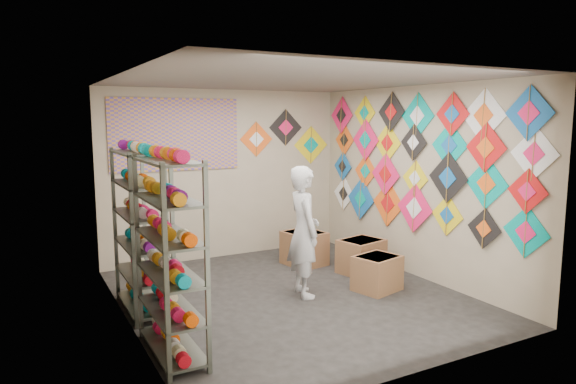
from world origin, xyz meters
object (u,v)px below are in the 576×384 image
shelf_rack_back (139,231)px  carton_a (377,273)px  shopkeeper (304,231)px  carton_b (361,256)px  shelf_rack_front (170,258)px  carton_c (304,248)px

shelf_rack_back → carton_a: 3.07m
shopkeeper → carton_a: (0.94, -0.31, -0.60)m
shopkeeper → carton_b: bearing=-60.7°
shopkeeper → carton_a: shopkeeper is taller
shelf_rack_front → shelf_rack_back: size_ratio=1.00×
carton_a → shopkeeper: bearing=147.5°
shelf_rack_front → shopkeeper: size_ratio=1.14×
shelf_rack_back → carton_c: size_ratio=3.24×
shopkeeper → carton_b: (1.22, 0.43, -0.59)m
carton_b → carton_c: 0.93m
shelf_rack_front → shopkeeper: 2.12m
shopkeeper → carton_a: bearing=-98.1°
carton_a → shelf_rack_back: bearing=150.8°
shelf_rack_front → carton_b: (3.17, 1.27, -0.70)m
shelf_rack_back → shelf_rack_front: bearing=-90.0°
carton_c → shelf_rack_front: bearing=-151.7°
shelf_rack_front → carton_a: size_ratio=3.44×
shelf_rack_front → carton_b: size_ratio=3.16×
carton_a → carton_c: bearing=84.5°
carton_c → shelf_rack_back: bearing=-173.7°
shelf_rack_back → carton_a: shelf_rack_back is taller
carton_b → carton_c: (-0.52, 0.77, 0.01)m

